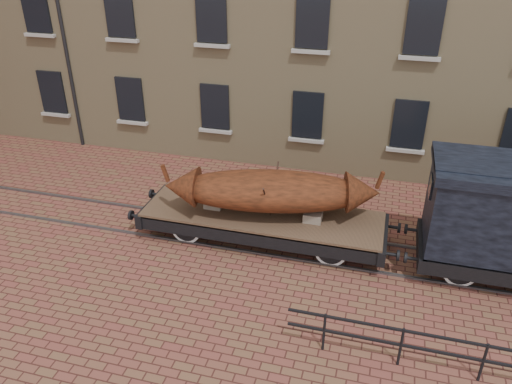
# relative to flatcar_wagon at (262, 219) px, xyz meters

# --- Properties ---
(ground) EXTENTS (90.00, 90.00, 0.00)m
(ground) POSITION_rel_flatcar_wagon_xyz_m (-0.63, 0.00, -0.73)
(ground) COLOR brown
(rail_track) EXTENTS (30.00, 1.52, 0.06)m
(rail_track) POSITION_rel_flatcar_wagon_xyz_m (-0.63, 0.00, -0.70)
(rail_track) COLOR #59595E
(rail_track) RESTS_ON ground
(flatcar_wagon) EXTENTS (7.74, 2.10, 1.17)m
(flatcar_wagon) POSITION_rel_flatcar_wagon_xyz_m (0.00, 0.00, 0.00)
(flatcar_wagon) COLOR brown
(flatcar_wagon) RESTS_ON ground
(iron_boat) EXTENTS (6.08, 2.66, 1.48)m
(iron_boat) POSITION_rel_flatcar_wagon_xyz_m (0.24, 0.00, 0.96)
(iron_boat) COLOR maroon
(iron_boat) RESTS_ON flatcar_wagon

